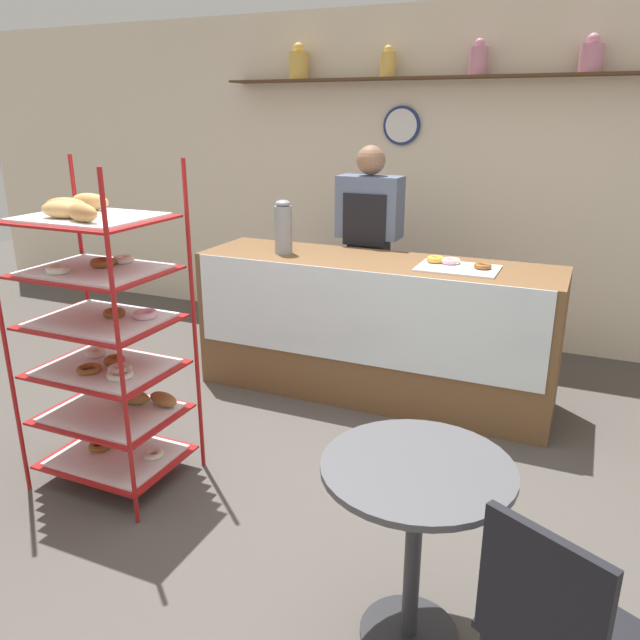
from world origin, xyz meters
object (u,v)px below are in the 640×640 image
object	(u,v)px
cafe_chair	(553,624)
donut_tray_counter	(455,265)
person_worker	(369,251)
pastry_rack	(103,332)
cafe_table	(415,511)
coffee_carafe	(283,227)

from	to	relation	value
cafe_chair	donut_tray_counter	distance (m)	2.50
person_worker	donut_tray_counter	world-z (taller)	person_worker
pastry_rack	person_worker	xyz separation A→B (m)	(0.68, 2.07, 0.07)
cafe_table	coffee_carafe	bearing A→B (deg)	127.81
donut_tray_counter	cafe_chair	bearing A→B (deg)	-70.91
cafe_chair	coffee_carafe	distance (m)	3.06
person_worker	coffee_carafe	bearing A→B (deg)	-126.95
person_worker	cafe_table	distance (m)	2.73
coffee_carafe	cafe_table	bearing A→B (deg)	-52.19
pastry_rack	cafe_table	bearing A→B (deg)	-13.43
coffee_carafe	donut_tray_counter	distance (m)	1.19
cafe_table	cafe_chair	distance (m)	0.59
coffee_carafe	pastry_rack	bearing A→B (deg)	-99.55
pastry_rack	cafe_chair	distance (m)	2.37
pastry_rack	coffee_carafe	bearing A→B (deg)	80.45
donut_tray_counter	cafe_table	bearing A→B (deg)	-80.87
cafe_chair	coffee_carafe	xyz separation A→B (m)	(-1.98, 2.26, 0.59)
cafe_table	donut_tray_counter	xyz separation A→B (m)	(-0.32, 1.99, 0.42)
cafe_chair	cafe_table	bearing A→B (deg)	-8.17
coffee_carafe	donut_tray_counter	world-z (taller)	coffee_carafe
person_worker	coffee_carafe	size ratio (longest dim) A/B	4.54
pastry_rack	cafe_chair	xyz separation A→B (m)	(2.23, -0.76, -0.29)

